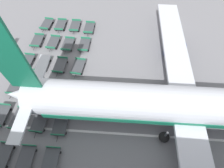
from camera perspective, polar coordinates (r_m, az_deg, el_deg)
name	(u,v)px	position (r m, az deg, el deg)	size (l,w,h in m)	color
ground_plane	(174,27)	(36.85, 19.62, 17.23)	(500.00, 500.00, 0.00)	gray
airplane	(197,106)	(22.76, 26.06, -6.46)	(42.49, 46.01, 14.46)	silver
baggage_dolly_row_near_col_a	(47,24)	(36.77, -20.53, 17.79)	(3.74, 1.97, 0.92)	#424449
baggage_dolly_row_near_col_b	(37,41)	(33.83, -23.21, 12.82)	(3.69, 1.81, 0.92)	#424449
baggage_dolly_row_near_col_c	(27,62)	(31.03, -26.07, 6.54)	(3.72, 1.91, 0.92)	#424449
baggage_dolly_row_near_col_d	(16,85)	(28.80, -28.88, -0.41)	(3.71, 1.86, 0.92)	#424449
baggage_dolly_row_near_col_e	(1,115)	(27.20, -32.55, -8.60)	(3.70, 1.83, 0.92)	#424449
baggage_dolly_row_mid_a_col_a	(61,25)	(35.77, -16.42, 17.95)	(3.69, 1.81, 0.92)	#424449
baggage_dolly_row_mid_a_col_b	(53,43)	(32.53, -18.62, 12.68)	(3.73, 1.91, 0.92)	#424449
baggage_dolly_row_mid_a_col_c	(43,64)	(29.69, -21.63, 6.11)	(3.73, 1.94, 0.92)	#424449
baggage_dolly_row_mid_a_col_d	(33,87)	(27.52, -24.52, -1.01)	(3.69, 1.82, 0.92)	#424449
baggage_dolly_row_mid_a_col_e	(19,118)	(25.78, -28.00, -9.90)	(3.75, 1.97, 0.92)	#424449
baggage_dolly_row_mid_a_col_f	(3,156)	(24.92, -32.12, -19.27)	(3.70, 1.85, 0.92)	#424449
baggage_dolly_row_mid_b_col_a	(75,26)	(34.95, -11.95, 18.04)	(3.69, 1.82, 0.92)	#424449
baggage_dolly_row_mid_b_col_b	(68,44)	(31.51, -14.19, 12.41)	(3.72, 1.89, 0.92)	#424449
baggage_dolly_row_mid_b_col_c	(60,65)	(28.61, -16.54, 5.85)	(3.72, 1.89, 0.92)	#424449
baggage_dolly_row_mid_b_col_d	(51,90)	(26.29, -19.19, -1.79)	(3.70, 1.85, 0.92)	#424449
baggage_dolly_row_mid_b_col_e	(40,121)	(24.51, -22.43, -11.11)	(3.71, 1.86, 0.92)	#424449
baggage_dolly_row_mid_b_col_f	(26,159)	(23.61, -26.35, -21.07)	(3.69, 1.83, 0.92)	#424449
baggage_dolly_row_far_col_a	(89,28)	(34.06, -7.44, 17.66)	(3.69, 1.81, 0.92)	#424449
baggage_dolly_row_far_col_b	(84,45)	(30.88, -9.02, 12.51)	(3.70, 1.84, 0.92)	#424449
baggage_dolly_row_far_col_c	(78,67)	(27.75, -10.99, 5.51)	(3.75, 1.98, 0.92)	#424449
baggage_dolly_row_far_col_d	(70,91)	(25.40, -13.40, -2.26)	(3.72, 1.89, 0.92)	#424449
baggage_dolly_row_far_col_e	(61,124)	(23.50, -16.44, -12.43)	(3.70, 1.84, 0.92)	#424449
baggage_dolly_row_far_col_f	(51,161)	(22.54, -19.42, -22.66)	(3.70, 1.83, 0.92)	#424449
stand_guidance_stripe	(112,133)	(22.71, 0.09, -15.77)	(0.79, 28.43, 0.01)	white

